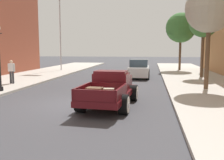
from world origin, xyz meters
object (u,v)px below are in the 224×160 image
pedestrian_sidewalk_left (12,70)px  street_tree_second (204,23)px  hotrod_truck_maroon (111,89)px  car_background_white (139,69)px  street_tree_third (181,28)px  flagpole (62,20)px  street_tree_nearest (209,9)px

pedestrian_sidewalk_left → street_tree_second: size_ratio=0.28×
hotrod_truck_maroon → car_background_white: bearing=86.1°
pedestrian_sidewalk_left → street_tree_third: bearing=46.2°
flagpole → hotrod_truck_maroon: bearing=-63.6°
pedestrian_sidewalk_left → flagpole: flagpole is taller
hotrod_truck_maroon → street_tree_third: 19.62m
car_background_white → flagpole: size_ratio=0.47×
hotrod_truck_maroon → street_tree_third: street_tree_third is taller
pedestrian_sidewalk_left → street_tree_third: street_tree_third is taller
car_background_white → pedestrian_sidewalk_left: bearing=-144.3°
street_tree_nearest → street_tree_second: size_ratio=1.07×
car_background_white → flagpole: flagpole is taller
street_tree_second → street_tree_nearest: bearing=-98.3°
street_tree_second → street_tree_third: size_ratio=0.90×
flagpole → street_tree_nearest: bearing=-41.3°
pedestrian_sidewalk_left → street_tree_second: (14.00, 6.32, 3.62)m
street_tree_third → flagpole: bearing=-170.8°
street_tree_second → car_background_white: bearing=-178.5°
street_tree_third → pedestrian_sidewalk_left: bearing=-133.8°
car_background_white → street_tree_second: size_ratio=0.74×
pedestrian_sidewalk_left → flagpole: bearing=91.4°
street_tree_nearest → street_tree_second: street_tree_nearest is taller
pedestrian_sidewalk_left → street_tree_nearest: 13.58m
flagpole → pedestrian_sidewalk_left: bearing=-88.6°
car_background_white → flagpole: (-8.89, 5.15, 5.00)m
street_tree_nearest → street_tree_third: bearing=90.5°
car_background_white → flagpole: bearing=149.9°
hotrod_truck_maroon → street_tree_nearest: bearing=42.1°
street_tree_second → hotrod_truck_maroon: bearing=-118.4°
hotrod_truck_maroon → flagpole: size_ratio=0.55×
hotrod_truck_maroon → street_tree_third: (5.06, 18.49, 4.15)m
street_tree_nearest → flagpole: bearing=138.7°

